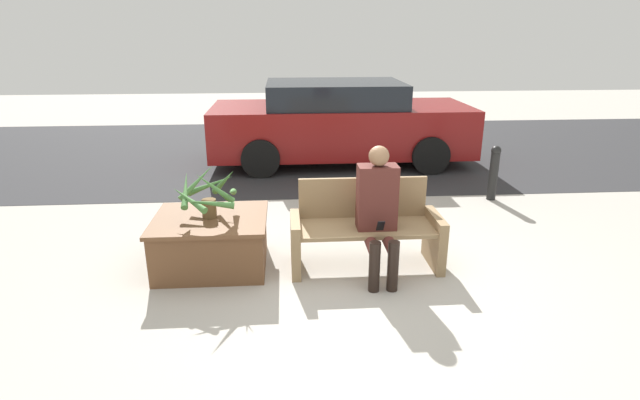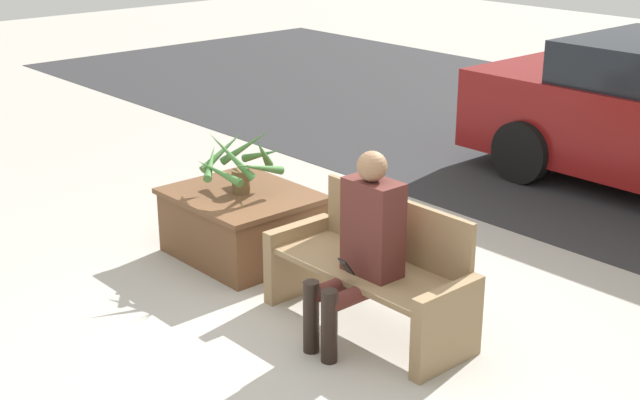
{
  "view_description": "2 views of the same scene",
  "coord_description": "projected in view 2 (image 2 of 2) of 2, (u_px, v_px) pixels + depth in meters",
  "views": [
    {
      "loc": [
        -0.55,
        -4.08,
        2.3
      ],
      "look_at": [
        -0.2,
        0.82,
        0.6
      ],
      "focal_mm": 28.0,
      "sensor_mm": 36.0,
      "label": 1
    },
    {
      "loc": [
        4.05,
        -3.35,
        2.83
      ],
      "look_at": [
        -0.33,
        0.55,
        0.74
      ],
      "focal_mm": 50.0,
      "sensor_mm": 36.0,
      "label": 2
    }
  ],
  "objects": [
    {
      "name": "ground_plane",
      "position": [
        292.0,
        336.0,
        5.9
      ],
      "size": [
        30.0,
        30.0,
        0.0
      ],
      "primitive_type": "plane",
      "color": "#ADA89E"
    },
    {
      "name": "bench",
      "position": [
        373.0,
        272.0,
        5.92
      ],
      "size": [
        1.49,
        0.58,
        0.86
      ],
      "color": "#8C704C",
      "rests_on": "ground_plane"
    },
    {
      "name": "potted_plant",
      "position": [
        240.0,
        162.0,
        6.91
      ],
      "size": [
        0.65,
        0.67,
        0.54
      ],
      "color": "brown",
      "rests_on": "planter_box"
    },
    {
      "name": "planter_box",
      "position": [
        242.0,
        222.0,
        7.08
      ],
      "size": [
        1.11,
        0.95,
        0.53
      ],
      "color": "brown",
      "rests_on": "ground_plane"
    },
    {
      "name": "person_seated",
      "position": [
        363.0,
        243.0,
        5.64
      ],
      "size": [
        0.38,
        0.61,
        1.27
      ],
      "color": "#51231E",
      "rests_on": "ground_plane"
    }
  ]
}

